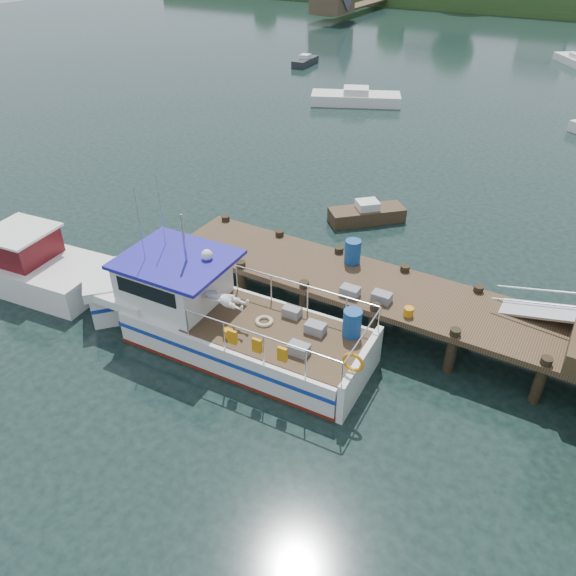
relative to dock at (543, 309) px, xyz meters
The scene contains 7 objects.
ground_plane 6.89m from the dock, behind, with size 160.00×160.00×0.00m, color black.
dock is the anchor object (origin of this frame).
lobster_boat 9.92m from the dock, 158.39° to the right, with size 10.84×3.50×5.14m.
work_boat 18.58m from the dock, 166.15° to the right, with size 8.78×3.44×4.59m.
moored_rowboat 10.72m from the dock, 140.79° to the left, with size 3.22×3.14×0.98m.
moored_a 28.73m from the dock, 124.87° to the left, with size 6.70×4.57×1.17m.
moored_e 41.48m from the dock, 128.08° to the left, with size 1.38×3.49×0.94m.
Camera 1 is at (6.73, -14.79, 11.60)m, focal length 35.00 mm.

